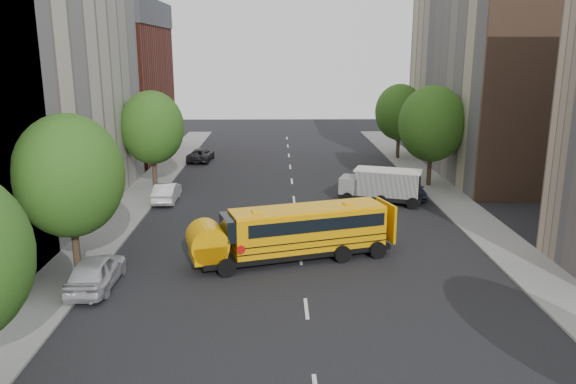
{
  "coord_description": "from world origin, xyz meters",
  "views": [
    {
      "loc": [
        -1.2,
        -29.9,
        10.66
      ],
      "look_at": [
        -0.59,
        2.0,
        2.61
      ],
      "focal_mm": 35.0,
      "sensor_mm": 36.0,
      "label": 1
    }
  ],
  "objects_px": {
    "street_tree_4": "(432,124)",
    "parked_car_1": "(167,192)",
    "parked_car_4": "(411,188)",
    "school_bus": "(293,231)",
    "street_tree_5": "(400,112)",
    "street_tree_1": "(69,176)",
    "street_tree_2": "(152,128)",
    "parked_car_2": "(201,155)",
    "safari_truck": "(381,185)",
    "parked_car_0": "(96,271)"
  },
  "relations": [
    {
      "from": "street_tree_4",
      "to": "parked_car_1",
      "type": "relative_size",
      "value": 1.9
    },
    {
      "from": "parked_car_1",
      "to": "street_tree_4",
      "type": "bearing_deg",
      "value": -168.49
    },
    {
      "from": "parked_car_1",
      "to": "parked_car_4",
      "type": "xyz_separation_m",
      "value": [
        18.04,
        0.95,
        0.0
      ]
    },
    {
      "from": "school_bus",
      "to": "street_tree_5",
      "type": "bearing_deg",
      "value": 51.02
    },
    {
      "from": "street_tree_1",
      "to": "parked_car_4",
      "type": "xyz_separation_m",
      "value": [
        19.8,
        14.61,
        -4.25
      ]
    },
    {
      "from": "street_tree_1",
      "to": "street_tree_2",
      "type": "height_order",
      "value": "street_tree_1"
    },
    {
      "from": "street_tree_5",
      "to": "parked_car_1",
      "type": "height_order",
      "value": "street_tree_5"
    },
    {
      "from": "school_bus",
      "to": "street_tree_2",
      "type": "bearing_deg",
      "value": 106.36
    },
    {
      "from": "street_tree_5",
      "to": "parked_car_2",
      "type": "bearing_deg",
      "value": -177.12
    },
    {
      "from": "safari_truck",
      "to": "parked_car_1",
      "type": "distance_m",
      "value": 15.51
    },
    {
      "from": "parked_car_0",
      "to": "street_tree_1",
      "type": "bearing_deg",
      "value": -48.72
    },
    {
      "from": "street_tree_2",
      "to": "parked_car_0",
      "type": "xyz_separation_m",
      "value": [
        1.4,
        -19.6,
        -4.04
      ]
    },
    {
      "from": "street_tree_2",
      "to": "school_bus",
      "type": "distance_m",
      "value": 19.58
    },
    {
      "from": "street_tree_2",
      "to": "street_tree_5",
      "type": "distance_m",
      "value": 25.06
    },
    {
      "from": "street_tree_4",
      "to": "street_tree_5",
      "type": "bearing_deg",
      "value": 90.0
    },
    {
      "from": "school_bus",
      "to": "parked_car_2",
      "type": "relative_size",
      "value": 2.22
    },
    {
      "from": "parked_car_1",
      "to": "parked_car_0",
      "type": "bearing_deg",
      "value": 88.08
    },
    {
      "from": "safari_truck",
      "to": "parked_car_4",
      "type": "height_order",
      "value": "safari_truck"
    },
    {
      "from": "street_tree_5",
      "to": "parked_car_1",
      "type": "bearing_deg",
      "value": -141.1
    },
    {
      "from": "parked_car_0",
      "to": "parked_car_1",
      "type": "bearing_deg",
      "value": -91.22
    },
    {
      "from": "parked_car_1",
      "to": "street_tree_5",
      "type": "bearing_deg",
      "value": -141.67
    },
    {
      "from": "street_tree_4",
      "to": "street_tree_5",
      "type": "distance_m",
      "value": 12.01
    },
    {
      "from": "parked_car_0",
      "to": "parked_car_2",
      "type": "distance_m",
      "value": 30.62
    },
    {
      "from": "street_tree_1",
      "to": "safari_truck",
      "type": "relative_size",
      "value": 1.29
    },
    {
      "from": "street_tree_1",
      "to": "school_bus",
      "type": "distance_m",
      "value": 11.28
    },
    {
      "from": "street_tree_5",
      "to": "street_tree_4",
      "type": "bearing_deg",
      "value": -90.0
    },
    {
      "from": "parked_car_2",
      "to": "street_tree_5",
      "type": "bearing_deg",
      "value": -173.09
    },
    {
      "from": "parked_car_1",
      "to": "parked_car_4",
      "type": "height_order",
      "value": "parked_car_4"
    },
    {
      "from": "street_tree_1",
      "to": "safari_truck",
      "type": "height_order",
      "value": "street_tree_1"
    },
    {
      "from": "street_tree_1",
      "to": "street_tree_5",
      "type": "bearing_deg",
      "value": 53.75
    },
    {
      "from": "street_tree_5",
      "to": "school_bus",
      "type": "height_order",
      "value": "street_tree_5"
    },
    {
      "from": "street_tree_2",
      "to": "parked_car_1",
      "type": "height_order",
      "value": "street_tree_2"
    },
    {
      "from": "school_bus",
      "to": "safari_truck",
      "type": "distance_m",
      "value": 12.98
    },
    {
      "from": "school_bus",
      "to": "parked_car_0",
      "type": "xyz_separation_m",
      "value": [
        -9.2,
        -3.46,
        -0.79
      ]
    },
    {
      "from": "street_tree_4",
      "to": "street_tree_2",
      "type": "bearing_deg",
      "value": 180.0
    },
    {
      "from": "parked_car_2",
      "to": "parked_car_4",
      "type": "distance_m",
      "value": 22.73
    },
    {
      "from": "street_tree_1",
      "to": "parked_car_2",
      "type": "bearing_deg",
      "value": 85.66
    },
    {
      "from": "parked_car_1",
      "to": "parked_car_2",
      "type": "bearing_deg",
      "value": -92.22
    },
    {
      "from": "street_tree_5",
      "to": "parked_car_2",
      "type": "height_order",
      "value": "street_tree_5"
    },
    {
      "from": "parked_car_1",
      "to": "parked_car_2",
      "type": "height_order",
      "value": "parked_car_1"
    },
    {
      "from": "parked_car_0",
      "to": "parked_car_4",
      "type": "xyz_separation_m",
      "value": [
        18.4,
        16.22,
        -0.09
      ]
    },
    {
      "from": "safari_truck",
      "to": "parked_car_0",
      "type": "height_order",
      "value": "safari_truck"
    },
    {
      "from": "street_tree_5",
      "to": "school_bus",
      "type": "xyz_separation_m",
      "value": [
        -11.4,
        -28.15,
        -3.12
      ]
    },
    {
      "from": "street_tree_4",
      "to": "school_bus",
      "type": "relative_size",
      "value": 0.79
    },
    {
      "from": "parked_car_2",
      "to": "school_bus",
      "type": "bearing_deg",
      "value": 111.22
    },
    {
      "from": "street_tree_1",
      "to": "parked_car_2",
      "type": "relative_size",
      "value": 1.71
    },
    {
      "from": "school_bus",
      "to": "parked_car_2",
      "type": "bearing_deg",
      "value": 90.26
    },
    {
      "from": "school_bus",
      "to": "parked_car_0",
      "type": "distance_m",
      "value": 9.86
    },
    {
      "from": "street_tree_4",
      "to": "parked_car_2",
      "type": "relative_size",
      "value": 1.75
    },
    {
      "from": "street_tree_5",
      "to": "safari_truck",
      "type": "height_order",
      "value": "street_tree_5"
    }
  ]
}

